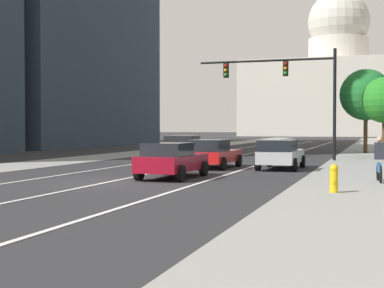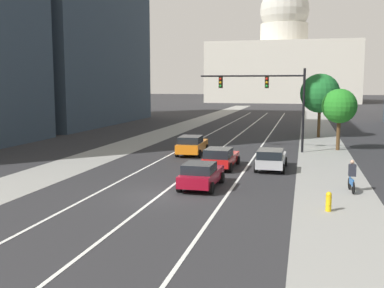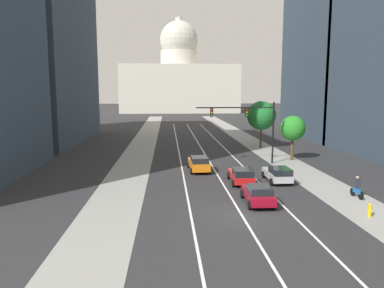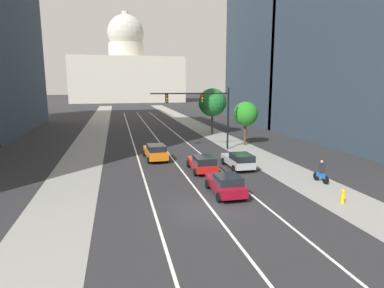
{
  "view_description": "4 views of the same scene",
  "coord_description": "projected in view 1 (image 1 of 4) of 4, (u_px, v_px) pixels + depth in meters",
  "views": [
    {
      "loc": [
        9.59,
        -19.17,
        2.05
      ],
      "look_at": [
        -0.09,
        10.32,
        1.16
      ],
      "focal_mm": 52.83,
      "sensor_mm": 36.0,
      "label": 1
    },
    {
      "loc": [
        7.11,
        -21.74,
        5.69
      ],
      "look_at": [
        -1.42,
        12.75,
        1.01
      ],
      "focal_mm": 42.44,
      "sensor_mm": 36.0,
      "label": 2
    },
    {
      "loc": [
        -4.85,
        -23.17,
        8.11
      ],
      "look_at": [
        -2.26,
        15.78,
        2.55
      ],
      "focal_mm": 34.13,
      "sensor_mm": 36.0,
      "label": 3
    },
    {
      "loc": [
        -5.3,
        -17.6,
        7.34
      ],
      "look_at": [
        2.4,
        15.34,
        1.12
      ],
      "focal_mm": 30.24,
      "sensor_mm": 36.0,
      "label": 4
    }
  ],
  "objects": [
    {
      "name": "cyclist",
      "position": [
        379.0,
        160.0,
        21.31
      ],
      "size": [
        0.38,
        1.7,
        1.72
      ],
      "rotation": [
        0.0,
        0.0,
        1.67
      ],
      "color": "black",
      "rests_on": "ground"
    },
    {
      "name": "car_red",
      "position": [
        213.0,
        153.0,
        28.58
      ],
      "size": [
        2.1,
        4.38,
        1.46
      ],
      "rotation": [
        0.0,
        0.0,
        1.55
      ],
      "color": "red",
      "rests_on": "ground"
    },
    {
      "name": "capitol_building",
      "position": [
        338.0,
        88.0,
        144.77
      ],
      "size": [
        46.42,
        29.07,
        38.12
      ],
      "color": "beige",
      "rests_on": "ground"
    },
    {
      "name": "car_crimson",
      "position": [
        172.0,
        160.0,
        22.85
      ],
      "size": [
        2.02,
        4.18,
        1.45
      ],
      "rotation": [
        0.0,
        0.0,
        1.55
      ],
      "color": "maroon",
      "rests_on": "ground"
    },
    {
      "name": "sidewalk_left",
      "position": [
        186.0,
        148.0,
        57.25
      ],
      "size": [
        4.14,
        130.0,
        0.01
      ],
      "primitive_type": "cube",
      "color": "gray",
      "rests_on": "ground"
    },
    {
      "name": "office_tower_far_left",
      "position": [
        32.0,
        9.0,
        66.97
      ],
      "size": [
        21.73,
        29.84,
        32.36
      ],
      "color": "#334251",
      "rests_on": "ground"
    },
    {
      "name": "lane_stripe_right",
      "position": [
        293.0,
        154.0,
        43.95
      ],
      "size": [
        0.16,
        90.0,
        0.01
      ],
      "primitive_type": "cube",
      "color": "white",
      "rests_on": "ground"
    },
    {
      "name": "lane_stripe_left",
      "position": [
        210.0,
        153.0,
        46.05
      ],
      "size": [
        0.16,
        90.0,
        0.01
      ],
      "primitive_type": "cube",
      "color": "white",
      "rests_on": "ground"
    },
    {
      "name": "traffic_signal_mast",
      "position": [
        290.0,
        82.0,
        36.11
      ],
      "size": [
        8.87,
        0.39,
        7.02
      ],
      "color": "black",
      "rests_on": "ground"
    },
    {
      "name": "ground_plane",
      "position": [
        281.0,
        147.0,
        59.25
      ],
      "size": [
        400.0,
        400.0,
        0.0
      ],
      "primitive_type": "plane",
      "color": "#2B2B2D"
    },
    {
      "name": "sidewalk_right",
      "position": [
        368.0,
        150.0,
        51.75
      ],
      "size": [
        4.14,
        130.0,
        0.01
      ],
      "primitive_type": "cube",
      "color": "gray",
      "rests_on": "ground"
    },
    {
      "name": "car_orange",
      "position": [
        185.0,
        148.0,
        34.83
      ],
      "size": [
        2.18,
        4.83,
        1.58
      ],
      "rotation": [
        0.0,
        0.0,
        1.61
      ],
      "color": "orange",
      "rests_on": "ground"
    },
    {
      "name": "car_silver",
      "position": [
        280.0,
        154.0,
        27.79
      ],
      "size": [
        1.98,
        4.3,
        1.47
      ],
      "rotation": [
        0.0,
        0.0,
        1.56
      ],
      "color": "#B2B5BA",
      "rests_on": "ground"
    },
    {
      "name": "lane_stripe_center",
      "position": [
        250.0,
        153.0,
        45.0
      ],
      "size": [
        0.16,
        90.0,
        0.01
      ],
      "primitive_type": "cube",
      "color": "white",
      "rests_on": "ground"
    },
    {
      "name": "fire_hydrant",
      "position": [
        334.0,
        178.0,
        17.75
      ],
      "size": [
        0.26,
        0.35,
        0.91
      ],
      "color": "yellow",
      "rests_on": "ground"
    },
    {
      "name": "street_tree_near_right",
      "position": [
        366.0,
        95.0,
        45.85
      ],
      "size": [
        4.18,
        4.18,
        6.84
      ],
      "color": "#51381E",
      "rests_on": "ground"
    }
  ]
}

